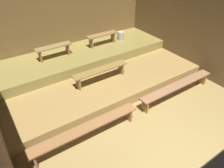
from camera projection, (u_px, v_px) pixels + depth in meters
ground at (111, 93)px, 6.40m from camera, size 6.88×6.23×0.08m
wall_back at (68, 22)px, 7.47m from camera, size 6.88×0.06×2.77m
wall_right at (188, 28)px, 7.01m from camera, size 0.06×6.23×2.77m
platform_lower at (95, 74)px, 6.96m from camera, size 6.08×3.49×0.31m
platform_middle at (82, 56)px, 7.37m from camera, size 6.08×1.77×0.31m
bench_floor_left at (86, 129)px, 4.69m from camera, size 2.62×0.28×0.41m
bench_floor_right at (177, 87)px, 6.04m from camera, size 2.62×0.28×0.41m
bench_lower_center at (101, 71)px, 6.17m from camera, size 1.71×0.28×0.41m
bench_middle_left at (54, 49)px, 6.76m from camera, size 1.17×0.28×0.41m
bench_middle_right at (102, 37)px, 7.60m from camera, size 1.17×0.28×0.41m
pail_middle at (121, 36)px, 8.09m from camera, size 0.25×0.25×0.31m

